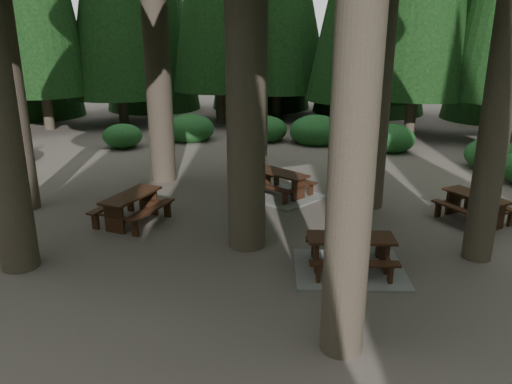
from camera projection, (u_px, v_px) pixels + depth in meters
The scene contains 6 objects.
ground at pixel (213, 241), 11.65m from camera, with size 80.00×80.00×0.00m, color #595048.
picnic_table_a at pixel (350, 259), 10.15m from camera, with size 2.80×2.63×0.75m.
picnic_table_b at pixel (132, 204), 12.61m from camera, with size 1.58×1.89×0.77m.
picnic_table_c at pixel (281, 188), 14.76m from camera, with size 2.59×2.34×0.74m.
picnic_table_d at pixel (475, 204), 12.73m from camera, with size 2.12×2.03×0.72m.
shrub_ring at pixel (255, 220), 11.83m from camera, with size 23.86×24.64×1.49m.
Camera 1 is at (5.99, -8.95, 4.69)m, focal length 35.00 mm.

